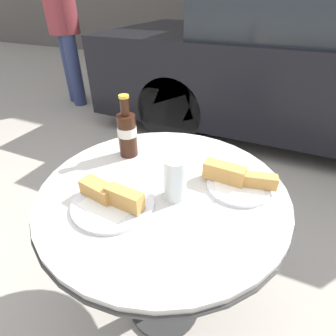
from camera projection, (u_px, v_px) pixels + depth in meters
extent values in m
plane|color=#A8A093|center=(165.00, 303.00, 1.24)|extent=(30.00, 30.00, 0.00)
cylinder|color=#333333|center=(165.00, 302.00, 1.24)|extent=(0.33, 0.33, 0.02)
cylinder|color=#333333|center=(164.00, 256.00, 1.05)|extent=(0.07, 0.07, 0.66)
cylinder|color=#333333|center=(163.00, 193.00, 0.86)|extent=(0.81, 0.81, 0.01)
cylinder|color=beige|center=(163.00, 189.00, 0.86)|extent=(0.80, 0.80, 0.02)
cylinder|color=#33190F|center=(127.00, 136.00, 0.97)|extent=(0.07, 0.07, 0.16)
cylinder|color=silver|center=(127.00, 131.00, 0.96)|extent=(0.07, 0.07, 0.04)
cylinder|color=#33190F|center=(125.00, 107.00, 0.91)|extent=(0.03, 0.03, 0.06)
cylinder|color=gold|center=(124.00, 96.00, 0.89)|extent=(0.04, 0.04, 0.01)
cylinder|color=black|center=(175.00, 183.00, 0.78)|extent=(0.06, 0.06, 0.11)
cylinder|color=silver|center=(175.00, 179.00, 0.77)|extent=(0.07, 0.07, 0.13)
cylinder|color=white|center=(114.00, 203.00, 0.78)|extent=(0.24, 0.24, 0.01)
cube|color=white|center=(113.00, 201.00, 0.77)|extent=(0.18, 0.18, 0.00)
cube|color=#C68E47|center=(98.00, 190.00, 0.78)|extent=(0.12, 0.07, 0.05)
cube|color=#C68E47|center=(124.00, 198.00, 0.74)|extent=(0.12, 0.05, 0.06)
cylinder|color=white|center=(238.00, 186.00, 0.84)|extent=(0.20, 0.20, 0.01)
cube|color=white|center=(238.00, 185.00, 0.84)|extent=(0.19, 0.19, 0.00)
cube|color=#C68E47|center=(224.00, 172.00, 0.85)|extent=(0.14, 0.05, 0.06)
cube|color=#C68E47|center=(253.00, 180.00, 0.82)|extent=(0.15, 0.07, 0.04)
cylinder|color=black|center=(216.00, 71.00, 3.61)|extent=(0.62, 0.21, 0.62)
cylinder|color=black|center=(172.00, 109.00, 2.45)|extent=(0.62, 0.21, 0.62)
cylinder|color=navy|center=(70.00, 69.00, 3.32)|extent=(0.16, 0.16, 0.81)
cylinder|color=navy|center=(75.00, 72.00, 3.19)|extent=(0.16, 0.16, 0.81)
cylinder|color=maroon|center=(59.00, 0.00, 2.84)|extent=(0.35, 0.35, 0.66)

